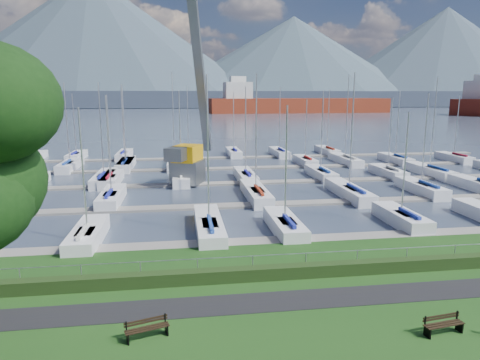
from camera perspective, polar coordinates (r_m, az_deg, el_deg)
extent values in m
cube|color=black|center=(21.63, 5.78, -15.74)|extent=(160.00, 2.00, 0.04)
cube|color=#3E485A|center=(281.89, -7.16, 9.23)|extent=(800.00, 540.00, 0.20)
cube|color=#203513|center=(23.77, 4.28, -12.21)|extent=(80.00, 0.70, 0.70)
cylinder|color=#95989D|center=(23.80, 4.10, -9.95)|extent=(80.00, 0.04, 0.04)
cube|color=#3B4557|center=(351.71, -7.39, 10.68)|extent=(900.00, 80.00, 12.00)
cone|color=#3B4A57|center=(430.96, -18.91, 17.16)|extent=(340.00, 340.00, 115.00)
cone|color=#3F505C|center=(447.84, 7.09, 15.50)|extent=(300.00, 300.00, 85.00)
cone|color=#3D4D5A|center=(527.03, 25.59, 14.69)|extent=(320.00, 320.00, 100.00)
cube|color=gray|center=(29.82, 1.63, -8.35)|extent=(90.00, 1.60, 0.25)
cube|color=#65625E|center=(39.27, -0.82, -3.46)|extent=(90.00, 1.60, 0.25)
cube|color=slate|center=(48.94, -2.29, -0.49)|extent=(90.00, 1.60, 0.25)
cube|color=slate|center=(58.73, -3.28, 1.50)|extent=(90.00, 1.60, 0.25)
cube|color=#65625E|center=(68.57, -3.98, 2.92)|extent=(90.00, 1.60, 0.25)
cube|color=black|center=(18.88, -14.76, -19.69)|extent=(0.17, 0.40, 0.45)
cube|color=black|center=(18.82, -14.93, -18.30)|extent=(0.06, 0.06, 0.40)
cube|color=black|center=(19.14, -9.77, -18.99)|extent=(0.17, 0.40, 0.45)
cube|color=black|center=(19.08, -9.96, -17.62)|extent=(0.06, 0.06, 0.40)
cube|color=black|center=(18.75, -12.17, -18.98)|extent=(1.75, 0.61, 0.04)
cube|color=black|center=(18.88, -12.27, -18.76)|extent=(1.75, 0.61, 0.04)
cube|color=black|center=(19.01, -12.38, -18.55)|extent=(1.75, 0.61, 0.04)
cube|color=black|center=(18.97, -12.43, -18.03)|extent=(1.74, 0.55, 0.08)
cube|color=black|center=(18.91, -12.45, -17.71)|extent=(1.74, 0.55, 0.08)
cube|color=black|center=(20.23, 23.71, -18.07)|extent=(0.11, 0.40, 0.45)
cube|color=black|center=(20.15, 23.47, -16.80)|extent=(0.06, 0.06, 0.40)
cube|color=black|center=(21.20, 27.20, -16.96)|extent=(0.11, 0.40, 0.45)
cube|color=black|center=(21.13, 26.96, -15.75)|extent=(0.06, 0.06, 0.40)
cube|color=black|center=(20.51, 25.84, -17.13)|extent=(1.80, 0.35, 0.04)
cube|color=black|center=(20.60, 25.56, -16.96)|extent=(1.80, 0.35, 0.04)
cube|color=black|center=(20.70, 25.27, -16.80)|extent=(1.80, 0.35, 0.04)
cube|color=black|center=(20.65, 25.22, -16.32)|extent=(1.79, 0.29, 0.08)
cube|color=black|center=(20.60, 25.25, -16.03)|extent=(1.79, 0.29, 0.08)
cube|color=#4F5356|center=(48.88, -7.00, 1.12)|extent=(4.19, 4.19, 2.60)
cube|color=#D4980C|center=(48.55, -7.06, 3.56)|extent=(3.72, 4.14, 1.80)
cube|color=#5B5F63|center=(52.72, -5.39, 14.01)|extent=(3.46, 11.16, 19.89)
cube|color=#505257|center=(46.54, -8.50, 3.43)|extent=(2.70, 2.80, 1.40)
cube|color=maroon|center=(240.86, 7.91, 9.55)|extent=(99.04, 20.81, 10.00)
cube|color=silver|center=(232.73, -0.33, 11.44)|extent=(14.39, 14.39, 12.00)
cube|color=silver|center=(232.83, -0.33, 13.16)|extent=(8.23, 8.23, 4.00)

